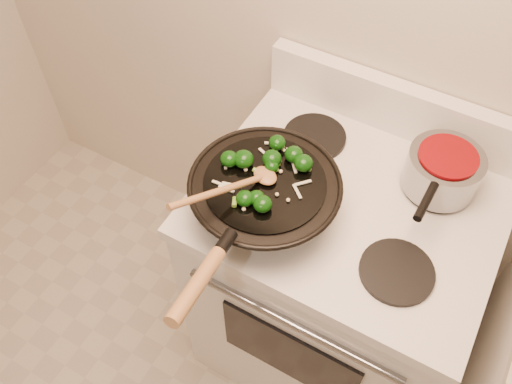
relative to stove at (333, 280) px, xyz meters
The scene contains 5 objects.
stove is the anchor object (origin of this frame).
wok 0.58m from the stove, 138.70° to the right, with size 0.38×0.63×0.21m.
stirfry 0.64m from the stove, 146.75° to the right, with size 0.23×0.25×0.04m.
wooden_spoon 0.68m from the stove, 135.28° to the right, with size 0.15×0.28×0.11m.
saucepan 0.57m from the stove, 38.86° to the left, with size 0.19×0.31×0.11m.
Camera 1 is at (0.03, 0.31, 2.07)m, focal length 38.00 mm.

